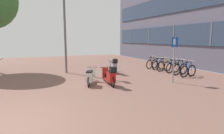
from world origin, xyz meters
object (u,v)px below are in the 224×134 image
bicycle_rack_02 (173,68)px  scooter_mid (90,77)px  scooter_near (110,76)px  scooter_far (114,66)px  bicycle_rack_05 (152,64)px  bicycle_rack_04 (159,65)px  parking_sign (174,55)px  lamp_post (65,26)px  bicycle_rack_00 (188,71)px  bicycle_rack_03 (164,66)px  bicycle_rack_01 (180,69)px

bicycle_rack_02 → scooter_mid: bicycle_rack_02 is taller
scooter_near → scooter_far: size_ratio=1.14×
scooter_near → bicycle_rack_05: bearing=35.5°
bicycle_rack_04 → parking_sign: parking_sign is taller
lamp_post → bicycle_rack_00: bearing=-33.3°
scooter_mid → bicycle_rack_00: bearing=-4.3°
scooter_far → parking_sign: (1.70, -3.73, 1.00)m
parking_sign → lamp_post: lamp_post is taller
bicycle_rack_04 → lamp_post: lamp_post is taller
lamp_post → bicycle_rack_03: bearing=-18.0°
scooter_near → scooter_far: (1.53, 2.91, 0.01)m
bicycle_rack_04 → parking_sign: 4.37m
parking_sign → scooter_near: bearing=165.9°
scooter_mid → scooter_near: bearing=-30.1°
bicycle_rack_04 → scooter_mid: bearing=-158.1°
bicycle_rack_00 → bicycle_rack_04: size_ratio=1.09×
bicycle_rack_00 → bicycle_rack_05: size_ratio=1.06×
bicycle_rack_00 → parking_sign: parking_sign is taller
bicycle_rack_05 → scooter_far: bearing=-168.4°
scooter_far → bicycle_rack_03: bearing=-11.2°
bicycle_rack_00 → bicycle_rack_02: bearing=85.7°
scooter_near → lamp_post: lamp_post is taller
scooter_near → scooter_mid: (-0.85, 0.50, -0.06)m
bicycle_rack_03 → bicycle_rack_04: (0.09, 0.72, -0.02)m
bicycle_rack_05 → scooter_near: 6.28m
bicycle_rack_05 → lamp_post: lamp_post is taller
scooter_far → parking_sign: bearing=-65.5°
bicycle_rack_01 → parking_sign: (-1.98, -1.58, 1.10)m
bicycle_rack_04 → bicycle_rack_05: size_ratio=0.98×
bicycle_rack_00 → scooter_far: scooter_far is taller
scooter_mid → parking_sign: parking_sign is taller
bicycle_rack_03 → lamp_post: size_ratio=0.25×
bicycle_rack_03 → scooter_mid: bearing=-164.0°
bicycle_rack_05 → scooter_mid: (-5.97, -3.15, 0.05)m
bicycle_rack_01 → bicycle_rack_05: 2.89m
parking_sign → lamp_post: 7.04m
bicycle_rack_01 → lamp_post: size_ratio=0.26×
bicycle_rack_00 → scooter_far: bearing=141.6°
bicycle_rack_03 → scooter_near: (-5.10, -2.21, 0.10)m
scooter_far → lamp_post: 4.11m
scooter_far → bicycle_rack_01: bearing=-30.3°
bicycle_rack_02 → scooter_far: bearing=159.0°
scooter_far → scooter_near: bearing=-117.6°
bicycle_rack_04 → scooter_near: scooter_near is taller
bicycle_rack_00 → bicycle_rack_03: bearing=91.1°
scooter_near → scooter_far: 3.29m
bicycle_rack_00 → bicycle_rack_04: 2.89m
scooter_far → lamp_post: size_ratio=0.30×
bicycle_rack_00 → bicycle_rack_02: (0.11, 1.44, -0.01)m
scooter_near → scooter_mid: scooter_near is taller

